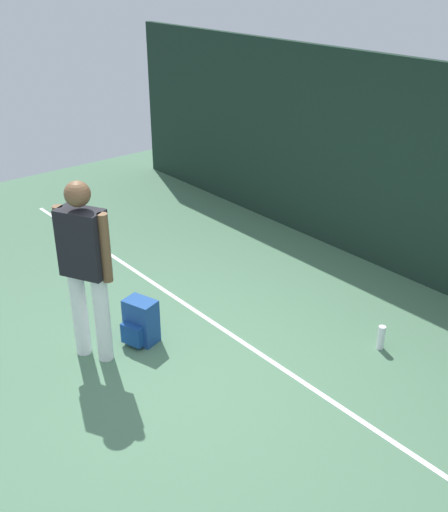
{
  "coord_description": "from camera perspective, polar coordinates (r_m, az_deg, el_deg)",
  "views": [
    {
      "loc": [
        3.66,
        -2.64,
        3.34
      ],
      "look_at": [
        0.0,
        0.4,
        1.0
      ],
      "focal_mm": 42.99,
      "sensor_mm": 36.0,
      "label": 1
    }
  ],
  "objects": [
    {
      "name": "ground_plane",
      "position": [
        5.61,
        -3.2,
        -10.37
      ],
      "size": [
        12.0,
        12.0,
        0.0
      ],
      "primitive_type": "plane",
      "color": "#4C7556"
    },
    {
      "name": "court_line",
      "position": [
        5.93,
        1.77,
        -8.03
      ],
      "size": [
        9.0,
        0.05,
        0.0
      ],
      "primitive_type": "cube",
      "color": "white",
      "rests_on": "ground"
    },
    {
      "name": "tennis_player",
      "position": [
        5.4,
        -12.81,
        -0.56
      ],
      "size": [
        0.48,
        0.38,
        1.7
      ],
      "rotation": [
        0.0,
        0.0,
        0.48
      ],
      "color": "white",
      "rests_on": "ground"
    },
    {
      "name": "water_bottle",
      "position": [
        5.97,
        14.4,
        -7.35
      ],
      "size": [
        0.07,
        0.07,
        0.24
      ],
      "primitive_type": "cylinder",
      "color": "white",
      "rests_on": "ground"
    },
    {
      "name": "backpack",
      "position": [
        5.89,
        -7.8,
        -6.14
      ],
      "size": [
        0.35,
        0.34,
        0.44
      ],
      "rotation": [
        0.0,
        0.0,
        0.3
      ],
      "color": "#1E478C",
      "rests_on": "ground"
    },
    {
      "name": "back_fence",
      "position": [
        7.05,
        16.63,
        7.47
      ],
      "size": [
        10.0,
        0.1,
        2.41
      ],
      "primitive_type": "cube",
      "color": "#192D23",
      "rests_on": "ground"
    }
  ]
}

